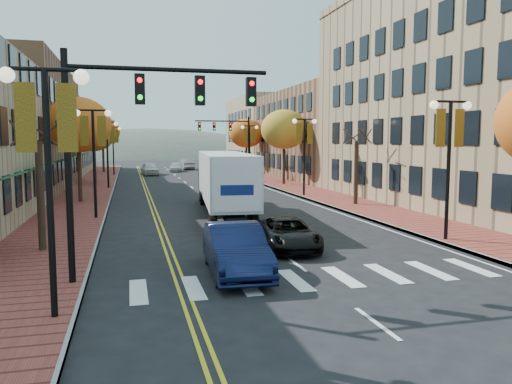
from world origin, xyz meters
TOP-DOWN VIEW (x-y plane):
  - ground at (0.00, 0.00)m, footprint 200.00×200.00m
  - sidewalk_left at (-9.00, 32.50)m, footprint 4.00×85.00m
  - sidewalk_right at (9.00, 32.50)m, footprint 4.00×85.00m
  - building_left_far at (-17.00, 61.00)m, footprint 12.00×26.00m
  - building_right_near at (18.50, 16.00)m, footprint 15.00×28.00m
  - building_right_mid at (18.50, 42.00)m, footprint 15.00×24.00m
  - building_right_far at (18.50, 64.00)m, footprint 15.00×20.00m
  - tree_left_a at (-9.00, 8.00)m, footprint 0.28×0.28m
  - tree_left_b at (-9.00, 24.00)m, footprint 4.48×4.48m
  - tree_left_c at (-9.00, 40.00)m, footprint 4.16×4.16m
  - tree_left_d at (-9.00, 58.00)m, footprint 4.61×4.61m
  - tree_right_b at (9.00, 18.00)m, footprint 0.28×0.28m
  - tree_right_c at (9.00, 34.00)m, footprint 4.48×4.48m
  - tree_right_d at (9.00, 50.00)m, footprint 4.35×4.35m
  - lamp_left_a at (-7.50, 0.00)m, footprint 1.96×0.36m
  - lamp_left_b at (-7.50, 16.00)m, footprint 1.96×0.36m
  - lamp_left_c at (-7.50, 34.00)m, footprint 1.96×0.36m
  - lamp_left_d at (-7.50, 52.00)m, footprint 1.96×0.36m
  - lamp_right_a at (7.50, 6.00)m, footprint 1.96×0.36m
  - lamp_right_b at (7.50, 24.00)m, footprint 1.96×0.36m
  - lamp_right_c at (7.50, 42.00)m, footprint 1.96×0.36m
  - traffic_mast_near at (-5.48, 3.00)m, footprint 6.10×0.35m
  - traffic_mast_far at (5.48, 42.00)m, footprint 6.10×0.34m
  - semi_truck at (-0.38, 15.97)m, footprint 3.77×14.86m
  - navy_sedan at (-2.35, 3.21)m, footprint 1.96×5.04m
  - black_suv at (0.52, 6.46)m, footprint 2.53×4.68m
  - car_far_white at (-3.12, 51.83)m, footprint 2.28×4.89m
  - car_far_silver at (0.75, 58.38)m, footprint 2.27×4.51m
  - car_far_oncoming at (2.82, 63.33)m, footprint 2.03×4.95m

SIDE VIEW (x-z plane):
  - ground at x=0.00m, z-range 0.00..0.00m
  - sidewalk_left at x=-9.00m, z-range 0.00..0.15m
  - sidewalk_right at x=9.00m, z-range 0.00..0.15m
  - black_suv at x=0.52m, z-range 0.00..1.25m
  - car_far_silver at x=0.75m, z-range 0.00..1.26m
  - car_far_oncoming at x=2.82m, z-range 0.00..1.60m
  - car_far_white at x=-3.12m, z-range 0.00..1.62m
  - navy_sedan at x=-2.35m, z-range 0.00..1.64m
  - semi_truck at x=-0.38m, z-range 0.31..3.98m
  - tree_left_a at x=-9.00m, z-range 0.15..4.35m
  - tree_right_b at x=9.00m, z-range 0.15..4.35m
  - lamp_left_a at x=-7.50m, z-range 1.27..7.32m
  - lamp_left_b at x=-7.50m, z-range 1.27..7.32m
  - lamp_left_c at x=-7.50m, z-range 1.27..7.32m
  - lamp_left_d at x=-7.50m, z-range 1.27..7.32m
  - lamp_right_a at x=7.50m, z-range 1.27..7.32m
  - lamp_right_b at x=7.50m, z-range 1.27..7.32m
  - lamp_right_c at x=7.50m, z-range 1.27..7.32m
  - building_left_far at x=-17.00m, z-range 0.00..9.50m
  - traffic_mast_near at x=-5.48m, z-range 1.42..8.42m
  - traffic_mast_far at x=5.48m, z-range 1.42..8.42m
  - building_right_mid at x=18.50m, z-range 0.00..10.00m
  - tree_left_c at x=-9.00m, z-range 1.71..8.40m
  - tree_right_d at x=9.00m, z-range 1.79..8.79m
  - tree_left_b at x=-9.00m, z-range 1.84..9.05m
  - tree_right_c at x=9.00m, z-range 1.84..9.05m
  - building_right_far at x=18.50m, z-range 0.00..11.00m
  - tree_left_d at x=-9.00m, z-range 1.89..9.31m
  - building_right_near at x=18.50m, z-range 0.00..15.00m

